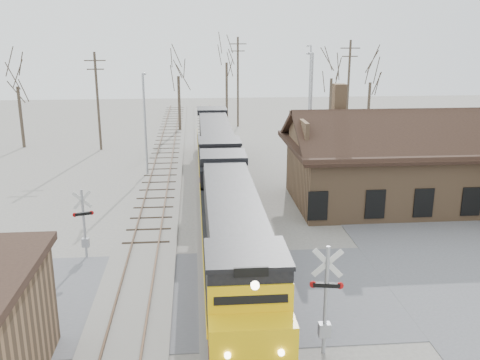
% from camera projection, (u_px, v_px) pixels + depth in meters
% --- Properties ---
extents(ground, '(140.00, 140.00, 0.00)m').
position_uv_depth(ground, '(236.00, 293.00, 23.97)').
color(ground, '#A09B90').
rests_on(ground, ground).
extents(road, '(60.00, 9.00, 0.03)m').
position_uv_depth(road, '(236.00, 293.00, 23.96)').
color(road, '#5B5B60').
rests_on(road, ground).
extents(track_main, '(3.40, 90.00, 0.24)m').
position_uv_depth(track_main, '(220.00, 193.00, 38.32)').
color(track_main, '#A09B90').
rests_on(track_main, ground).
extents(track_siding, '(3.40, 90.00, 0.24)m').
position_uv_depth(track_siding, '(156.00, 195.00, 37.95)').
color(track_siding, '#A09B90').
rests_on(track_siding, ground).
extents(depot, '(15.20, 9.31, 7.90)m').
position_uv_depth(depot, '(400.00, 168.00, 35.80)').
color(depot, '#856345').
rests_on(depot, ground).
extents(locomotive_lead, '(2.80, 18.78, 4.17)m').
position_uv_depth(locomotive_lead, '(234.00, 236.00, 24.73)').
color(locomotive_lead, black).
rests_on(locomotive_lead, ground).
extents(locomotive_trailing, '(2.80, 18.78, 3.94)m').
position_uv_depth(locomotive_trailing, '(216.00, 148.00, 43.00)').
color(locomotive_trailing, black).
rests_on(locomotive_trailing, ground).
extents(crossbuck_near, '(1.19, 0.31, 4.20)m').
position_uv_depth(crossbuck_near, '(326.00, 304.00, 19.04)').
color(crossbuck_near, '#A5A8AD').
rests_on(crossbuck_near, ground).
extents(crossbuck_far, '(1.03, 0.39, 3.68)m').
position_uv_depth(crossbuck_far, '(84.00, 226.00, 27.23)').
color(crossbuck_far, '#A5A8AD').
rests_on(crossbuck_far, ground).
extents(streetlight_a, '(0.25, 2.04, 8.12)m').
position_uv_depth(streetlight_a, '(145.00, 118.00, 42.19)').
color(streetlight_a, '#A5A8AD').
rests_on(streetlight_a, ground).
extents(streetlight_b, '(0.25, 2.04, 9.65)m').
position_uv_depth(streetlight_b, '(311.00, 106.00, 43.12)').
color(streetlight_b, '#A5A8AD').
rests_on(streetlight_b, ground).
extents(streetlight_c, '(0.25, 2.04, 9.78)m').
position_uv_depth(streetlight_c, '(309.00, 86.00, 57.57)').
color(streetlight_c, '#A5A8AD').
rests_on(streetlight_c, ground).
extents(utility_pole_a, '(2.00, 0.24, 9.34)m').
position_uv_depth(utility_pole_a, '(98.00, 100.00, 51.00)').
color(utility_pole_a, '#382D23').
rests_on(utility_pole_a, ground).
extents(utility_pole_b, '(2.00, 0.24, 10.51)m').
position_uv_depth(utility_pole_b, '(238.00, 81.00, 63.13)').
color(utility_pole_b, '#382D23').
rests_on(utility_pole_b, ground).
extents(utility_pole_c, '(2.00, 0.24, 10.35)m').
position_uv_depth(utility_pole_c, '(348.00, 90.00, 54.31)').
color(utility_pole_c, '#382D23').
rests_on(utility_pole_c, ground).
extents(tree_a, '(4.01, 4.01, 9.82)m').
position_uv_depth(tree_a, '(16.00, 76.00, 51.52)').
color(tree_a, '#382D23').
rests_on(tree_a, ground).
extents(tree_b, '(4.17, 4.17, 10.22)m').
position_uv_depth(tree_b, '(178.00, 67.00, 60.00)').
color(tree_b, '#382D23').
rests_on(tree_b, ground).
extents(tree_c, '(4.78, 4.78, 11.70)m').
position_uv_depth(tree_c, '(226.00, 53.00, 69.23)').
color(tree_c, '#382D23').
rests_on(tree_c, ground).
extents(tree_d, '(3.94, 3.94, 9.64)m').
position_uv_depth(tree_d, '(332.00, 70.00, 61.18)').
color(tree_d, '#382D23').
rests_on(tree_d, ground).
extents(tree_e, '(3.90, 3.90, 9.55)m').
position_uv_depth(tree_e, '(371.00, 73.00, 57.19)').
color(tree_e, '#382D23').
rests_on(tree_e, ground).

